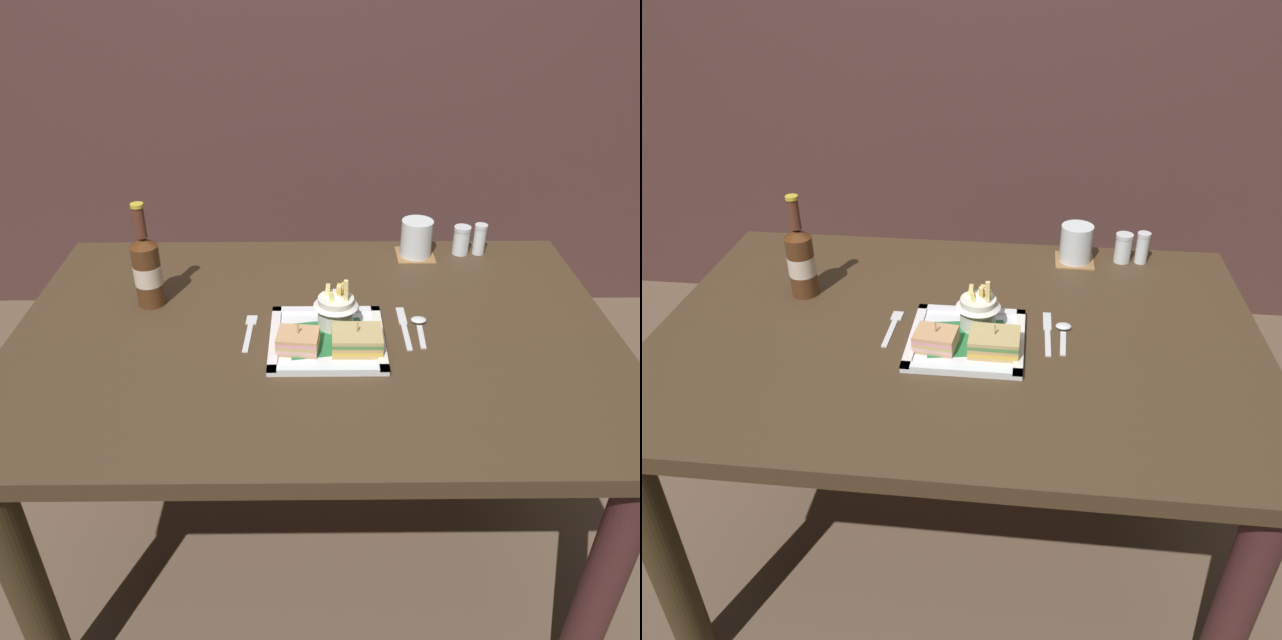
# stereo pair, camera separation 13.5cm
# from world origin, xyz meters

# --- Properties ---
(ground_plane) EXTENTS (6.00, 6.00, 0.00)m
(ground_plane) POSITION_xyz_m (0.00, 0.00, 0.00)
(ground_plane) COLOR brown
(back_wall) EXTENTS (5.20, 0.10, 2.50)m
(back_wall) POSITION_xyz_m (0.00, 1.44, 1.25)
(back_wall) COLOR #4B2E2B
(back_wall) RESTS_ON ground_plane
(dining_table) EXTENTS (1.33, 0.90, 0.74)m
(dining_table) POSITION_xyz_m (0.00, 0.00, 0.62)
(dining_table) COLOR #44311F
(dining_table) RESTS_ON ground_plane
(square_plate) EXTENTS (0.24, 0.24, 0.02)m
(square_plate) POSITION_xyz_m (0.03, -0.05, 0.75)
(square_plate) COLOR white
(square_plate) RESTS_ON dining_table
(sandwich_half_left) EXTENTS (0.09, 0.08, 0.06)m
(sandwich_half_left) POSITION_xyz_m (-0.03, -0.09, 0.77)
(sandwich_half_left) COLOR tan
(sandwich_half_left) RESTS_ON square_plate
(sandwich_half_right) EXTENTS (0.10, 0.08, 0.06)m
(sandwich_half_right) POSITION_xyz_m (0.09, -0.09, 0.77)
(sandwich_half_right) COLOR tan
(sandwich_half_right) RESTS_ON square_plate
(fries_cup) EXTENTS (0.10, 0.10, 0.12)m
(fries_cup) POSITION_xyz_m (0.05, 0.00, 0.80)
(fries_cup) COLOR silver
(fries_cup) RESTS_ON square_plate
(beer_bottle) EXTENTS (0.06, 0.06, 0.25)m
(beer_bottle) POSITION_xyz_m (-0.38, 0.12, 0.83)
(beer_bottle) COLOR #542F18
(beer_bottle) RESTS_ON dining_table
(drink_coaster) EXTENTS (0.10, 0.10, 0.00)m
(drink_coaster) POSITION_xyz_m (0.27, 0.36, 0.74)
(drink_coaster) COLOR #986B3F
(drink_coaster) RESTS_ON dining_table
(water_glass) EXTENTS (0.08, 0.08, 0.10)m
(water_glass) POSITION_xyz_m (0.27, 0.36, 0.78)
(water_glass) COLOR silver
(water_glass) RESTS_ON dining_table
(fork) EXTENTS (0.03, 0.14, 0.00)m
(fork) POSITION_xyz_m (-0.14, -0.01, 0.74)
(fork) COLOR silver
(fork) RESTS_ON dining_table
(knife) EXTENTS (0.02, 0.17, 0.00)m
(knife) POSITION_xyz_m (0.20, 0.01, 0.74)
(knife) COLOR silver
(knife) RESTS_ON dining_table
(spoon) EXTENTS (0.03, 0.12, 0.01)m
(spoon) POSITION_xyz_m (0.23, 0.01, 0.74)
(spoon) COLOR silver
(spoon) RESTS_ON dining_table
(salt_shaker) EXTENTS (0.04, 0.04, 0.08)m
(salt_shaker) POSITION_xyz_m (0.39, 0.37, 0.77)
(salt_shaker) COLOR silver
(salt_shaker) RESTS_ON dining_table
(pepper_shaker) EXTENTS (0.03, 0.03, 0.08)m
(pepper_shaker) POSITION_xyz_m (0.44, 0.37, 0.78)
(pepper_shaker) COLOR silver
(pepper_shaker) RESTS_ON dining_table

